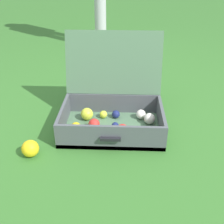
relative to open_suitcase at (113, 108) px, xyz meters
name	(u,v)px	position (x,y,z in m)	size (l,w,h in m)	color
ground_plane	(103,135)	(-0.05, -0.11, -0.12)	(16.00, 16.00, 0.00)	#336B28
open_suitcase	(113,108)	(0.00, 0.00, 0.00)	(0.60, 0.52, 0.53)	#4C7051
stray_ball_on_grass	(30,149)	(-0.42, -0.32, -0.07)	(0.09, 0.09, 0.09)	yellow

